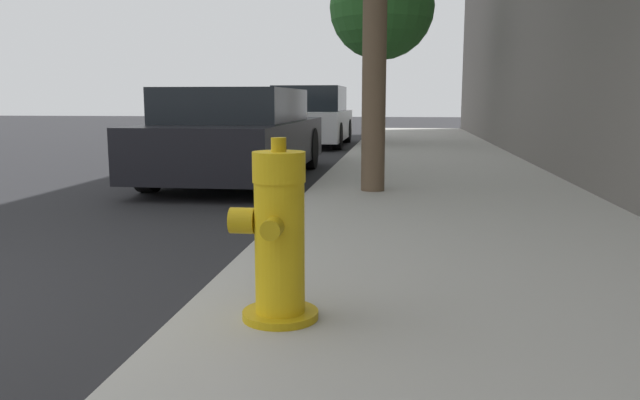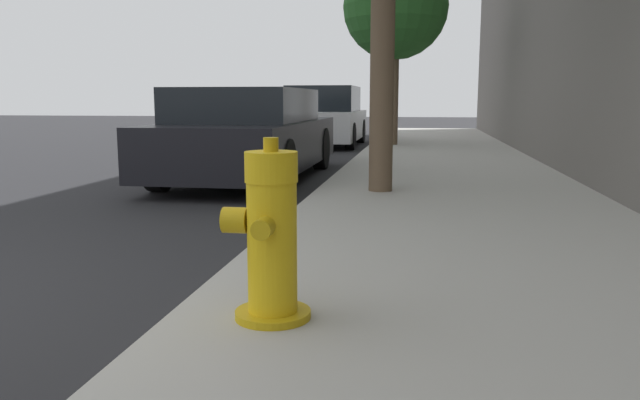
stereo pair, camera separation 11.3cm
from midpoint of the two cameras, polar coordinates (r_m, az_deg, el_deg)
The scene contains 5 objects.
sidewalk_slab at distance 2.67m, azimuth 18.39°, elevation -14.49°, with size 3.03×40.00×0.14m.
fire_hydrant at distance 2.79m, azimuth -3.37°, elevation -3.50°, with size 0.40×0.41×0.82m.
parked_car_near at distance 8.94m, azimuth -6.07°, elevation 5.94°, with size 1.78×4.58×1.27m.
parked_car_mid at distance 15.49m, azimuth 0.67°, elevation 7.53°, with size 1.74×3.88×1.45m.
street_tree_far at distance 14.16m, azimuth 7.15°, elevation 17.12°, with size 2.27×2.27×4.12m.
Camera 2 is at (3.07, -2.41, 1.12)m, focal length 35.00 mm.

